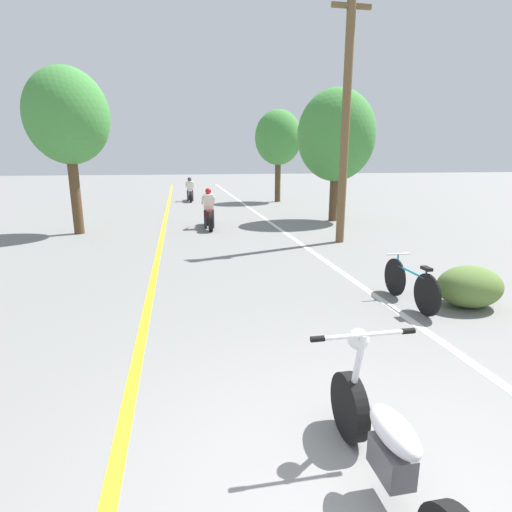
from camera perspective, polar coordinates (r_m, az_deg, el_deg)
ground_plane at (r=3.47m, az=12.89°, el=-31.64°), size 120.00×120.00×0.00m
lane_stripe_center at (r=14.42m, az=-13.12°, el=3.71°), size 0.14×48.00×0.01m
lane_stripe_edge at (r=14.81m, az=2.77°, el=4.32°), size 0.14×48.00×0.01m
utility_pole at (r=12.06m, az=12.71°, el=18.79°), size 1.10×0.24×6.94m
roadside_tree_right_near at (r=16.22m, az=11.40°, el=16.48°), size 3.01×2.71×5.02m
roadside_tree_right_far at (r=23.10m, az=3.20°, el=16.47°), size 2.60×2.34×5.04m
roadside_tree_left at (r=14.40m, az=-25.36°, el=17.47°), size 2.56×2.30×5.19m
roadside_bush at (r=7.63m, az=28.21°, el=-3.86°), size 1.10×0.88×0.70m
motorcycle_foreground at (r=3.35m, az=18.42°, el=-24.71°), size 0.89×2.05×1.10m
motorcycle_rider_lead at (r=14.41m, az=-6.75°, el=6.09°), size 0.50×2.08×1.42m
motorcycle_rider_far at (r=23.65m, az=-9.41°, el=8.99°), size 0.50×2.01×1.37m
bicycle_parked at (r=7.29m, az=21.15°, el=-3.75°), size 0.44×1.67×0.80m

